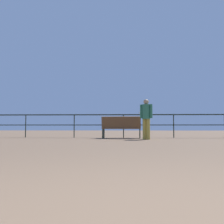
% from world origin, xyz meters
% --- Properties ---
extents(pier_railing, '(18.18, 0.05, 1.07)m').
position_xyz_m(pier_railing, '(0.00, 9.74, 0.79)').
color(pier_railing, black).
rests_on(pier_railing, ground_plane).
extents(bench_near_left, '(1.69, 0.75, 0.92)m').
position_xyz_m(bench_near_left, '(-0.10, 9.03, 0.51)').
color(bench_near_left, brown).
rests_on(bench_near_left, ground_plane).
extents(person_by_bench, '(0.47, 0.30, 1.57)m').
position_xyz_m(person_by_bench, '(0.87, 8.20, 0.90)').
color(person_by_bench, '#A78F38').
rests_on(person_by_bench, ground_plane).
extents(seagull_on_rail, '(0.30, 0.33, 0.18)m').
position_xyz_m(seagull_on_rail, '(0.83, 9.73, 1.15)').
color(seagull_on_rail, silver).
rests_on(seagull_on_rail, pier_railing).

